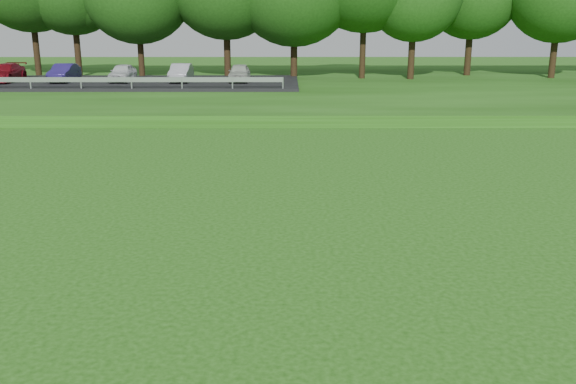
{
  "coord_description": "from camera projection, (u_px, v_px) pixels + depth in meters",
  "views": [
    {
      "loc": [
        -12.78,
        -11.43,
        5.37
      ],
      "look_at": [
        -12.75,
        3.05,
        1.3
      ],
      "focal_mm": 40.0,
      "sensor_mm": 36.0,
      "label": 1
    }
  ],
  "objects": [
    {
      "name": "berm",
      "position": [
        468.0,
        87.0,
        45.13
      ],
      "size": [
        130.0,
        30.0,
        0.6
      ],
      "primitive_type": "cube",
      "color": "#1A450D",
      "rests_on": "ground"
    },
    {
      "name": "walking_path",
      "position": [
        544.0,
        124.0,
        31.73
      ],
      "size": [
        130.0,
        1.6,
        0.04
      ],
      "primitive_type": "cube",
      "color": "gray",
      "rests_on": "ground"
    },
    {
      "name": "parking_lot",
      "position": [
        118.0,
        78.0,
        43.73
      ],
      "size": [
        24.0,
        9.0,
        1.38
      ],
      "color": "black",
      "rests_on": "berm"
    }
  ]
}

